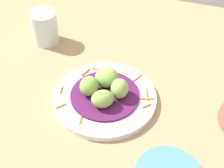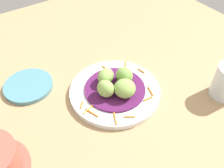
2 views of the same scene
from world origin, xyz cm
name	(u,v)px [view 1 (image 1 of 2)]	position (x,y,z in cm)	size (l,w,h in cm)	color
table_surface	(84,113)	(0.00, 0.00, 1.00)	(110.00, 110.00, 2.00)	tan
main_plate	(105,98)	(4.34, -3.46, 2.73)	(23.73, 23.73, 1.46)	silver
cabbage_bed	(105,95)	(4.34, -3.46, 3.72)	(15.89, 15.89, 0.52)	#51194C
carrot_garnish	(113,89)	(6.88, -4.52, 3.66)	(19.89, 21.53, 0.40)	orange
guac_scoop_left	(107,77)	(7.61, -2.81, 6.20)	(5.45, 5.40, 4.44)	#84A851
guac_scoop_center	(90,86)	(3.68, -0.19, 6.14)	(4.31, 4.79, 4.31)	#759E47
guac_scoop_right	(103,99)	(1.07, -4.12, 5.93)	(5.02, 4.09, 3.90)	#84A851
guac_scoop_back	(120,89)	(5.00, -6.73, 6.21)	(4.66, 4.01, 4.45)	#84A851
water_glass	(45,28)	(20.72, 19.72, 6.53)	(7.11, 7.11, 9.07)	silver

